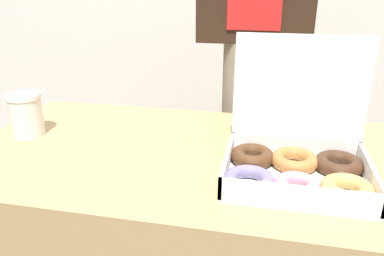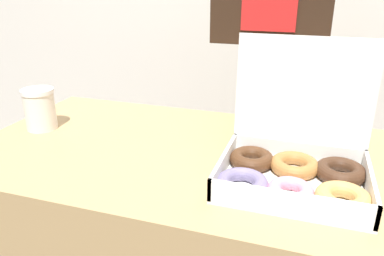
% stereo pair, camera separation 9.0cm
% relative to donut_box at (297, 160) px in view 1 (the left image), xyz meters
% --- Properties ---
extents(donut_box, '(0.34, 0.26, 0.30)m').
position_rel_donut_box_xyz_m(donut_box, '(0.00, 0.00, 0.00)').
color(donut_box, white).
rests_on(donut_box, table).
extents(coffee_cup, '(0.09, 0.09, 0.12)m').
position_rel_donut_box_xyz_m(coffee_cup, '(-0.74, 0.09, 0.02)').
color(coffee_cup, silver).
rests_on(coffee_cup, table).
extents(person_customer, '(0.38, 0.22, 1.74)m').
position_rel_donut_box_xyz_m(person_customer, '(-0.14, 0.55, 0.22)').
color(person_customer, gray).
rests_on(person_customer, ground_plane).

